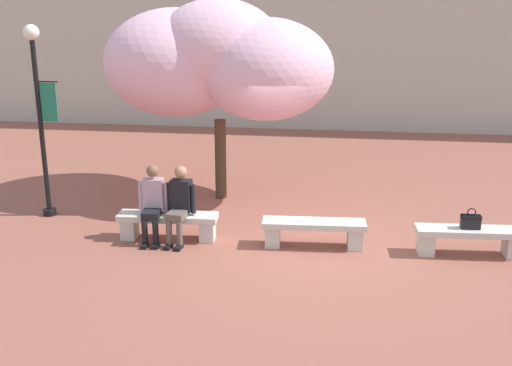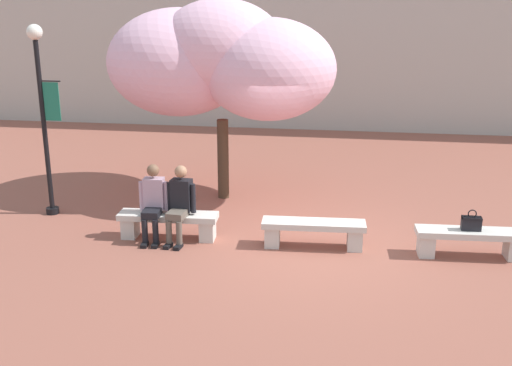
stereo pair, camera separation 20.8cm
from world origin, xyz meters
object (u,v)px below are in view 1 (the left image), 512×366
(stone_bench_west_end, at_px, (168,222))
(cherry_tree_main, at_px, (214,61))
(stone_bench_center, at_px, (470,237))
(person_seated_left, at_px, (153,200))
(handbag, at_px, (471,221))
(stone_bench_near_west, at_px, (314,230))
(person_seated_right, at_px, (180,202))
(lamp_post_with_banner, at_px, (39,104))

(stone_bench_west_end, relative_size, cherry_tree_main, 0.37)
(stone_bench_west_end, distance_m, cherry_tree_main, 3.55)
(stone_bench_center, height_order, person_seated_left, person_seated_left)
(person_seated_left, distance_m, handbag, 5.17)
(stone_bench_near_west, relative_size, person_seated_right, 1.33)
(person_seated_left, xyz_separation_m, lamp_post_with_banner, (-2.34, 0.92, 1.44))
(person_seated_left, distance_m, cherry_tree_main, 3.35)
(stone_bench_near_west, relative_size, cherry_tree_main, 0.37)
(stone_bench_west_end, xyz_separation_m, person_seated_right, (0.23, -0.05, 0.40))
(stone_bench_west_end, height_order, person_seated_right, person_seated_right)
(person_seated_left, height_order, handbag, person_seated_left)
(stone_bench_west_end, bearing_deg, stone_bench_center, 0.00)
(stone_bench_west_end, xyz_separation_m, cherry_tree_main, (0.33, 2.51, 2.49))
(stone_bench_near_west, xyz_separation_m, stone_bench_center, (2.47, 0.00, 0.00))
(stone_bench_center, distance_m, person_seated_left, 5.20)
(cherry_tree_main, bearing_deg, stone_bench_near_west, -49.47)
(stone_bench_near_west, bearing_deg, handbag, 0.13)
(handbag, bearing_deg, cherry_tree_main, 151.50)
(stone_bench_near_west, height_order, handbag, handbag)
(stone_bench_center, xyz_separation_m, cherry_tree_main, (-4.62, 2.51, 2.49))
(lamp_post_with_banner, bearing_deg, stone_bench_center, -6.57)
(person_seated_left, relative_size, person_seated_right, 1.00)
(person_seated_left, height_order, person_seated_right, same)
(stone_bench_near_west, bearing_deg, person_seated_right, -178.64)
(handbag, relative_size, lamp_post_with_banner, 0.10)
(handbag, xyz_separation_m, lamp_post_with_banner, (-7.51, 0.86, 1.56))
(stone_bench_center, bearing_deg, handbag, 149.06)
(cherry_tree_main, bearing_deg, handbag, -28.50)
(stone_bench_near_west, distance_m, handbag, 2.48)
(person_seated_right, distance_m, cherry_tree_main, 3.31)
(person_seated_left, xyz_separation_m, handbag, (5.17, 0.06, -0.12))
(person_seated_left, bearing_deg, stone_bench_center, 0.59)
(person_seated_left, bearing_deg, handbag, 0.65)
(stone_bench_west_end, relative_size, person_seated_left, 1.33)
(stone_bench_west_end, bearing_deg, lamp_post_with_banner, 161.40)
(stone_bench_near_west, bearing_deg, lamp_post_with_banner, 170.26)
(stone_bench_west_end, bearing_deg, person_seated_right, -12.89)
(cherry_tree_main, bearing_deg, person_seated_right, -92.18)
(stone_bench_near_west, distance_m, person_seated_right, 2.28)
(stone_bench_west_end, height_order, handbag, handbag)
(stone_bench_west_end, bearing_deg, cherry_tree_main, 82.50)
(handbag, bearing_deg, person_seated_left, -179.35)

